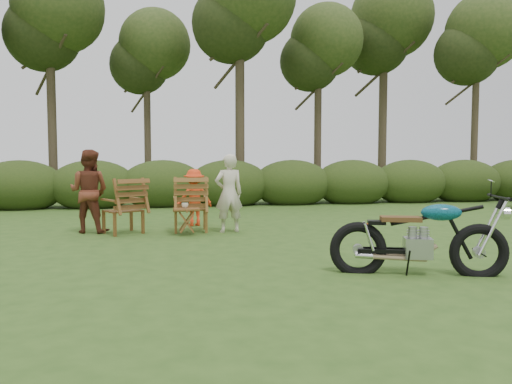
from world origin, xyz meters
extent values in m
plane|color=#2D4C19|center=(0.00, 0.00, 0.00)|extent=(80.00, 80.00, 0.00)
cylinder|color=#3B3120|center=(-5.50, 11.10, 3.60)|extent=(0.28, 0.28, 7.20)
sphere|color=#293E17|center=(-5.50, 11.10, 5.84)|extent=(2.88, 2.88, 2.88)
cylinder|color=#3B3120|center=(-2.50, 12.20, 3.15)|extent=(0.24, 0.24, 6.30)
sphere|color=#293E17|center=(-2.50, 12.20, 5.11)|extent=(2.52, 2.52, 2.52)
cylinder|color=#3B3120|center=(0.50, 10.00, 3.83)|extent=(0.30, 0.30, 7.65)
sphere|color=#293E17|center=(0.50, 10.00, 6.21)|extent=(3.06, 3.06, 3.06)
cylinder|color=#3B3120|center=(3.50, 11.10, 3.24)|extent=(0.26, 0.26, 6.48)
sphere|color=#293E17|center=(3.50, 11.10, 5.26)|extent=(2.59, 2.59, 2.59)
cylinder|color=#3B3120|center=(6.50, 12.20, 3.96)|extent=(0.32, 0.32, 7.92)
sphere|color=#293E17|center=(6.50, 12.20, 6.42)|extent=(3.17, 3.17, 3.17)
cylinder|color=#3B3120|center=(9.00, 10.00, 3.42)|extent=(0.24, 0.24, 6.84)
sphere|color=#293E17|center=(9.00, 10.00, 5.55)|extent=(2.74, 2.74, 2.74)
ellipsoid|color=#273A15|center=(-6.00, 9.00, 0.63)|extent=(2.52, 1.68, 1.51)
ellipsoid|color=#273A15|center=(-4.00, 9.00, 0.63)|extent=(2.52, 1.68, 1.51)
ellipsoid|color=#273A15|center=(-2.00, 9.00, 0.63)|extent=(2.52, 1.68, 1.51)
ellipsoid|color=#273A15|center=(0.00, 9.00, 0.63)|extent=(2.52, 1.68, 1.51)
ellipsoid|color=#273A15|center=(2.00, 9.00, 0.63)|extent=(2.52, 1.68, 1.51)
ellipsoid|color=#273A15|center=(4.00, 9.00, 0.63)|extent=(2.52, 1.68, 1.51)
ellipsoid|color=#273A15|center=(6.00, 9.00, 0.63)|extent=(2.52, 1.68, 1.51)
ellipsoid|color=#273A15|center=(8.00, 9.00, 0.63)|extent=(2.52, 1.68, 1.51)
imported|color=beige|center=(-1.62, 3.26, 0.56)|extent=(0.16, 0.16, 0.10)
imported|color=beige|center=(-0.76, 3.47, 0.00)|extent=(0.60, 0.44, 1.53)
imported|color=brown|center=(-3.43, 3.93, 0.00)|extent=(0.94, 0.83, 1.61)
imported|color=red|center=(-1.36, 4.53, 0.00)|extent=(0.86, 0.61, 1.22)
camera|label=1|loc=(-2.06, -6.14, 1.47)|focal=35.00mm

